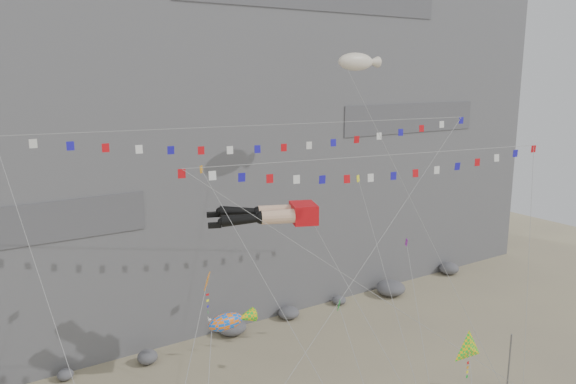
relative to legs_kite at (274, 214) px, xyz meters
name	(u,v)px	position (x,y,z in m)	size (l,w,h in m)	color
cliff	(158,49)	(1.07, 24.00, 12.09)	(80.00, 28.00, 50.00)	slate
talus_boulders	(232,327)	(1.07, 9.00, -12.31)	(60.00, 3.00, 1.20)	#5B5B60
anchor_pole_right	(509,362)	(13.78, -9.86, -10.77)	(0.12, 0.12, 4.29)	slate
legs_kite	(274,214)	(0.00, 0.00, 0.00)	(7.76, 18.68, 20.01)	red
flag_banner_upper	(271,125)	(0.87, 1.86, 6.01)	(34.71, 16.02, 27.62)	red
flag_banner_lower	(383,156)	(6.11, -4.18, 4.14)	(27.22, 8.84, 20.08)	red
harlequin_kite	(207,283)	(-8.29, -6.72, -1.11)	(6.78, 5.74, 14.03)	red
fish_windsock	(226,322)	(-6.74, -5.65, -4.15)	(7.07, 7.78, 12.42)	orange
delta_kite	(469,350)	(5.41, -12.79, -6.16)	(4.54, 4.37, 8.78)	yellow
blimp_windsock	(356,62)	(9.50, 2.99, 10.48)	(6.61, 13.24, 26.80)	beige
small_kite_a	(206,177)	(-4.96, 0.30, 3.07)	(4.47, 15.07, 22.21)	orange
small_kite_b	(407,246)	(8.12, -4.80, -2.39)	(5.81, 9.48, 14.80)	purple
small_kite_c	(340,308)	(-0.32, -7.84, -3.98)	(1.17, 6.86, 10.93)	green
small_kite_d	(359,183)	(7.57, -0.07, 1.45)	(5.75, 14.72, 20.92)	#FDFC15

